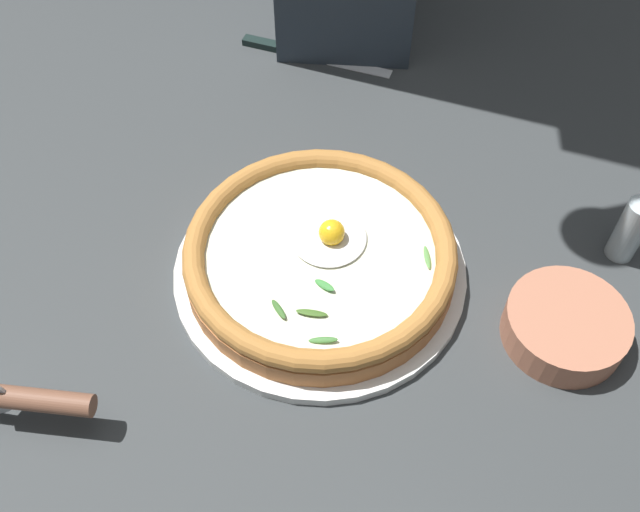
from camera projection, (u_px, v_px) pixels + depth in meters
The scene contains 7 objects.
ground_plane at pixel (326, 311), 0.79m from camera, with size 2.40×2.40×0.03m, color #363A3C.
pizza_plate at pixel (320, 270), 0.80m from camera, with size 0.32×0.32×0.01m, color white.
pizza at pixel (320, 255), 0.77m from camera, with size 0.30×0.30×0.06m.
side_bowl at pixel (565, 326), 0.74m from camera, with size 0.13×0.13×0.04m, color #B67154.
pizza_cutter at pixel (17, 398), 0.66m from camera, with size 0.05×0.16×0.09m.
table_knife at pixel (294, 51), 1.04m from camera, with size 0.02×0.23×0.01m.
pepper_shaker at pixel (631, 230), 0.78m from camera, with size 0.03×0.03×0.08m, color silver.
Camera 1 is at (0.40, 0.15, 0.65)m, focal length 40.03 mm.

